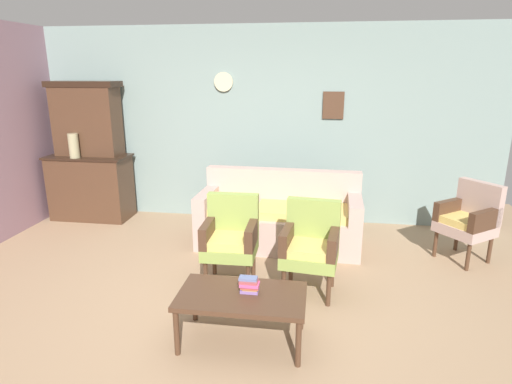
% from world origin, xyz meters
% --- Properties ---
extents(ground_plane, '(7.68, 7.68, 0.00)m').
position_xyz_m(ground_plane, '(0.00, 0.00, 0.00)').
color(ground_plane, '#997A5B').
extents(wall_back_with_decor, '(6.40, 0.09, 2.70)m').
position_xyz_m(wall_back_with_decor, '(0.00, 2.63, 1.35)').
color(wall_back_with_decor, gray).
rests_on(wall_back_with_decor, ground).
extents(side_cabinet, '(1.16, 0.55, 0.93)m').
position_xyz_m(side_cabinet, '(-2.53, 2.25, 0.47)').
color(side_cabinet, '#472D1E').
rests_on(side_cabinet, ground).
extents(cabinet_upper_hutch, '(0.99, 0.38, 1.03)m').
position_xyz_m(cabinet_upper_hutch, '(-2.53, 2.33, 1.45)').
color(cabinet_upper_hutch, '#472D1E').
rests_on(cabinet_upper_hutch, side_cabinet).
extents(vase_on_cabinet, '(0.14, 0.14, 0.34)m').
position_xyz_m(vase_on_cabinet, '(-2.62, 2.08, 1.10)').
color(vase_on_cabinet, tan).
rests_on(vase_on_cabinet, side_cabinet).
extents(floral_couch, '(1.98, 0.87, 0.90)m').
position_xyz_m(floral_couch, '(0.28, 1.65, 0.33)').
color(floral_couch, tan).
rests_on(floral_couch, ground).
extents(armchair_row_middle, '(0.53, 0.50, 0.90)m').
position_xyz_m(armchair_row_middle, '(-0.11, 0.59, 0.50)').
color(armchair_row_middle, '#849947').
rests_on(armchair_row_middle, ground).
extents(armchair_near_cabinet, '(0.57, 0.55, 0.90)m').
position_xyz_m(armchair_near_cabinet, '(0.69, 0.51, 0.50)').
color(armchair_near_cabinet, '#849947').
rests_on(armchair_near_cabinet, ground).
extents(wingback_chair_by_fireplace, '(0.71, 0.71, 0.90)m').
position_xyz_m(wingback_chair_by_fireplace, '(2.44, 1.52, 0.50)').
color(wingback_chair_by_fireplace, tan).
rests_on(wingback_chair_by_fireplace, ground).
extents(coffee_table, '(1.00, 0.56, 0.42)m').
position_xyz_m(coffee_table, '(0.18, -0.39, 0.38)').
color(coffee_table, '#472D1E').
rests_on(coffee_table, ground).
extents(book_stack_on_table, '(0.16, 0.12, 0.12)m').
position_xyz_m(book_stack_on_table, '(0.23, -0.35, 0.48)').
color(book_stack_on_table, '#8766AC').
rests_on(book_stack_on_table, coffee_table).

